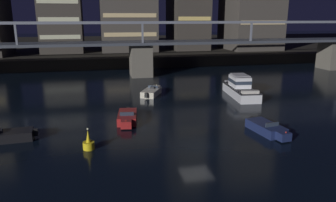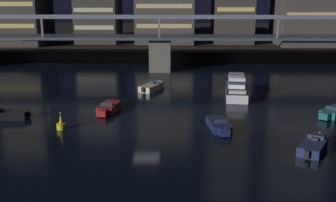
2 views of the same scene
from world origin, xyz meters
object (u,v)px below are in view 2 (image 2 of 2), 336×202
object	(u,v)px
river_bridge	(160,45)
speedboat_far_center	(108,108)
speedboat_mid_right	(313,146)
cabin_cruiser_near_left	(236,88)
speedboat_far_left	(219,125)
speedboat_near_center	(152,87)
channel_buoy	(61,124)
tower_west_tall	(98,0)
speedboat_mid_left	(334,112)
speedboat_mid_center	(6,115)

from	to	relation	value
river_bridge	speedboat_far_center	distance (m)	26.16
speedboat_mid_right	river_bridge	bearing A→B (deg)	111.55
cabin_cruiser_near_left	speedboat_mid_right	xyz separation A→B (m)	(3.86, -19.11, -0.64)
speedboat_far_left	speedboat_mid_right	bearing A→B (deg)	-36.26
speedboat_near_center	channel_buoy	distance (m)	18.75
tower_west_tall	speedboat_near_center	distance (m)	43.05
speedboat_mid_right	speedboat_far_left	bearing A→B (deg)	143.74
river_bridge	speedboat_far_left	size ratio (longest dim) A/B	15.82
speedboat_mid_left	speedboat_mid_center	world-z (taller)	same
speedboat_mid_center	channel_buoy	world-z (taller)	channel_buoy
tower_west_tall	speedboat_far_left	world-z (taller)	tower_west_tall
tower_west_tall	speedboat_far_left	size ratio (longest dim) A/B	3.66
channel_buoy	cabin_cruiser_near_left	bearing A→B (deg)	36.12
speedboat_mid_left	speedboat_far_center	size ratio (longest dim) A/B	0.84
channel_buoy	speedboat_far_center	bearing A→B (deg)	60.10
speedboat_near_center	speedboat_mid_left	world-z (taller)	same
speedboat_far_center	channel_buoy	size ratio (longest dim) A/B	2.97
river_bridge	speedboat_mid_right	xyz separation A→B (m)	(14.54, -36.83, -4.00)
speedboat_far_center	speedboat_near_center	bearing A→B (deg)	68.20
speedboat_near_center	speedboat_far_center	xyz separation A→B (m)	(-4.27, -10.68, 0.00)
speedboat_mid_left	speedboat_far_center	bearing A→B (deg)	177.26
speedboat_far_center	tower_west_tall	bearing A→B (deg)	101.49
tower_west_tall	speedboat_far_center	xyz separation A→B (m)	(10.10, -49.68, -11.21)
speedboat_near_center	speedboat_mid_right	world-z (taller)	same
speedboat_near_center	speedboat_mid_left	xyz separation A→B (m)	(20.70, -11.88, 0.00)
speedboat_mid_right	channel_buoy	size ratio (longest dim) A/B	2.76
cabin_cruiser_near_left	speedboat_mid_right	distance (m)	19.51
river_bridge	speedboat_far_left	distance (m)	32.39
speedboat_mid_right	speedboat_far_left	xyz separation A→B (m)	(-7.46, 5.47, 0.00)
speedboat_mid_center	speedboat_far_left	bearing A→B (deg)	-7.60
speedboat_mid_right	speedboat_far_left	world-z (taller)	same
speedboat_mid_right	channel_buoy	distance (m)	23.60
tower_west_tall	speedboat_far_left	xyz separation A→B (m)	(22.04, -55.64, -11.21)
cabin_cruiser_near_left	speedboat_far_left	size ratio (longest dim) A/B	1.78
speedboat_near_center	speedboat_far_left	xyz separation A→B (m)	(7.67, -16.64, 0.00)
river_bridge	speedboat_mid_left	xyz separation A→B (m)	(20.11, -26.59, -4.00)
speedboat_near_center	cabin_cruiser_near_left	bearing A→B (deg)	-14.93
channel_buoy	speedboat_near_center	bearing A→B (deg)	65.06
tower_west_tall	speedboat_mid_right	size ratio (longest dim) A/B	3.94
speedboat_far_center	cabin_cruiser_near_left	bearing A→B (deg)	26.28
speedboat_near_center	speedboat_mid_right	size ratio (longest dim) A/B	1.02
tower_west_tall	speedboat_mid_center	xyz separation A→B (m)	(-0.39, -52.65, -11.21)
cabin_cruiser_near_left	speedboat_mid_center	distance (m)	28.13
speedboat_mid_center	speedboat_mid_right	bearing A→B (deg)	-15.81
speedboat_far_center	channel_buoy	world-z (taller)	channel_buoy
cabin_cruiser_near_left	channel_buoy	size ratio (longest dim) A/B	5.29
cabin_cruiser_near_left	speedboat_mid_right	size ratio (longest dim) A/B	1.91
speedboat_near_center	speedboat_mid_left	size ratio (longest dim) A/B	1.13
river_bridge	speedboat_mid_center	distance (m)	32.49
speedboat_mid_right	speedboat_far_left	distance (m)	9.25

